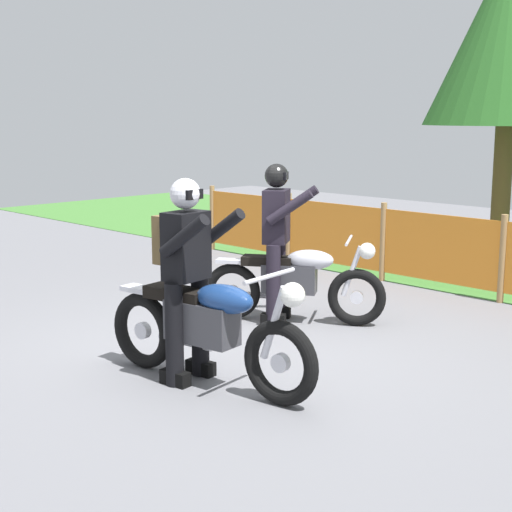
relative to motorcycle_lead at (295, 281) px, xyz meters
name	(u,v)px	position (x,y,z in m)	size (l,w,h in m)	color
ground	(233,352)	(0.28, -1.17, -0.46)	(24.00, 24.00, 0.02)	slate
barrier_fence	(439,249)	(0.28, 2.37, 0.09)	(8.60, 0.08, 1.05)	#997547
tree_leftmost	(511,32)	(-0.18, 4.80, 2.91)	(2.42, 2.42, 4.73)	brown
motorcycle_lead	(295,281)	(0.00, 0.00, 0.00)	(1.69, 1.15, 0.92)	black
motorcycle_trailing	(208,327)	(0.80, -1.93, 0.04)	(2.13, 0.63, 1.01)	black
rider_lead	(278,237)	(-0.16, -0.10, 0.47)	(0.73, 0.72, 1.69)	black
rider_trailing	(186,268)	(0.57, -1.96, 0.50)	(0.72, 0.60, 1.69)	black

